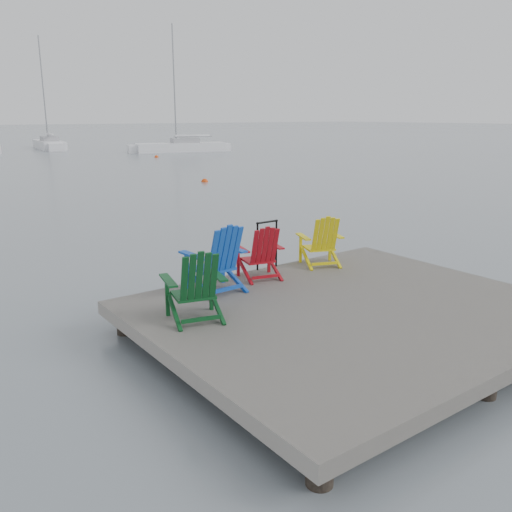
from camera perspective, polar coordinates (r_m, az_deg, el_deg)
ground at (r=8.45m, az=10.02°, el=-8.48°), size 400.00×400.00×0.00m
dock at (r=8.32m, az=10.12°, el=-6.28°), size 6.00×5.00×1.40m
handrail at (r=10.03m, az=1.17°, el=1.70°), size 0.48×0.04×0.90m
chair_green at (r=7.49m, az=-6.39°, el=-3.04°), size 0.95×0.90×1.04m
chair_blue at (r=8.68m, az=-4.06°, el=-0.22°), size 0.92×0.86×1.12m
chair_red at (r=9.38m, az=0.49°, el=0.41°), size 0.87×0.83×0.95m
chair_yellow at (r=10.28m, az=6.91°, el=1.63°), size 0.94×0.90×0.97m
sailboat_mid at (r=58.86m, az=-20.94°, el=10.84°), size 3.00×8.08×10.96m
sailboat_far at (r=51.08m, az=-7.88°, el=11.21°), size 8.40×3.98×11.26m
buoy_a at (r=27.72m, az=-5.43°, el=7.77°), size 0.34×0.34×0.34m
buoy_c at (r=44.71m, az=-10.43°, el=10.19°), size 0.33×0.33×0.33m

